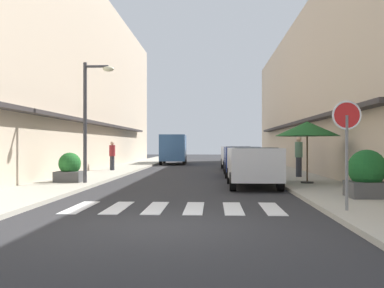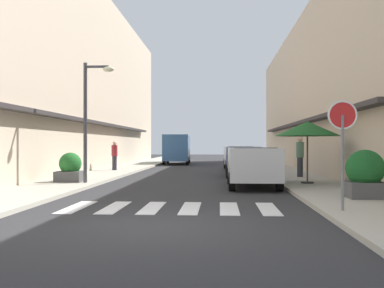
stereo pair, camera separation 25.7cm
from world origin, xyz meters
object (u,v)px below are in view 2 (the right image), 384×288
object	(u,v)px
delivery_van	(177,147)
parked_car_far	(239,155)
parked_car_near	(253,162)
pedestrian_walking_far	(114,155)
street_lamp	(91,108)
round_street_sign	(342,126)
planter_corner	(365,175)
planter_midblock	(70,168)
parked_car_mid	(244,158)
cafe_umbrella	(307,129)
pedestrian_walking_near	(300,155)

from	to	relation	value
delivery_van	parked_car_far	bearing A→B (deg)	-59.83
parked_car_near	pedestrian_walking_far	xyz separation A→B (m)	(-7.22, 8.68, 0.06)
street_lamp	pedestrian_walking_far	size ratio (longest dim) A/B	2.79
pedestrian_walking_far	parked_car_far	bearing A→B (deg)	124.03
round_street_sign	pedestrian_walking_far	bearing A→B (deg)	119.96
planter_corner	planter_midblock	world-z (taller)	planter_corner
parked_car_far	parked_car_mid	bearing A→B (deg)	-90.00
parked_car_mid	cafe_umbrella	world-z (taller)	cafe_umbrella
planter_midblock	pedestrian_walking_near	size ratio (longest dim) A/B	0.63
round_street_sign	parked_car_mid	bearing A→B (deg)	97.01
parked_car_mid	delivery_van	world-z (taller)	delivery_van
pedestrian_walking_far	street_lamp	bearing A→B (deg)	20.98
street_lamp	planter_corner	xyz separation A→B (m)	(8.90, -4.29, -2.23)
planter_midblock	pedestrian_walking_far	bearing A→B (deg)	90.99
cafe_umbrella	planter_corner	xyz separation A→B (m)	(0.68, -4.50, -1.41)
parked_car_near	planter_corner	world-z (taller)	parked_car_near
pedestrian_walking_far	parked_car_near	bearing A→B (deg)	53.35
street_lamp	planter_corner	bearing A→B (deg)	-25.71
street_lamp	cafe_umbrella	xyz separation A→B (m)	(8.22, 0.22, -0.81)
planter_corner	planter_midblock	distance (m)	10.92
street_lamp	pedestrian_walking_near	xyz separation A→B (m)	(8.54, 3.53, -1.89)
parked_car_mid	planter_midblock	world-z (taller)	parked_car_mid
delivery_van	pedestrian_walking_near	bearing A→B (deg)	-65.52
parked_car_near	parked_car_mid	bearing A→B (deg)	90.00
pedestrian_walking_near	street_lamp	bearing A→B (deg)	59.41
parked_car_far	cafe_umbrella	distance (m)	11.08
cafe_umbrella	pedestrian_walking_far	bearing A→B (deg)	138.87
street_lamp	cafe_umbrella	distance (m)	8.26
planter_corner	parked_car_near	bearing A→B (deg)	124.99
planter_corner	pedestrian_walking_near	world-z (taller)	pedestrian_walking_near
parked_car_mid	street_lamp	xyz separation A→B (m)	(-6.14, -5.34, 2.05)
planter_midblock	planter_corner	bearing A→B (deg)	-25.59
pedestrian_walking_near	parked_car_far	bearing A→B (deg)	-35.25
pedestrian_walking_near	parked_car_mid	bearing A→B (deg)	0.08
parked_car_mid	cafe_umbrella	distance (m)	5.66
parked_car_far	planter_midblock	world-z (taller)	parked_car_far
planter_corner	cafe_umbrella	bearing A→B (deg)	98.60
parked_car_near	parked_car_far	xyz separation A→B (m)	(0.00, 11.37, 0.00)
cafe_umbrella	planter_midblock	world-z (taller)	cafe_umbrella
parked_car_near	delivery_van	bearing A→B (deg)	103.51
parked_car_near	round_street_sign	bearing A→B (deg)	-76.97
delivery_van	planter_midblock	bearing A→B (deg)	-97.43
parked_car_near	round_street_sign	world-z (taller)	round_street_sign
round_street_sign	pedestrian_walking_near	xyz separation A→B (m)	(0.92, 10.29, -0.89)
parked_car_near	parked_car_mid	size ratio (longest dim) A/B	0.96
parked_car_mid	planter_corner	distance (m)	10.01
parked_car_near	round_street_sign	distance (m)	6.68
parked_car_far	parked_car_near	bearing A→B (deg)	-90.00
parked_car_mid	pedestrian_walking_near	distance (m)	3.01
parked_car_near	parked_car_mid	xyz separation A→B (m)	(0.00, 5.67, 0.00)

